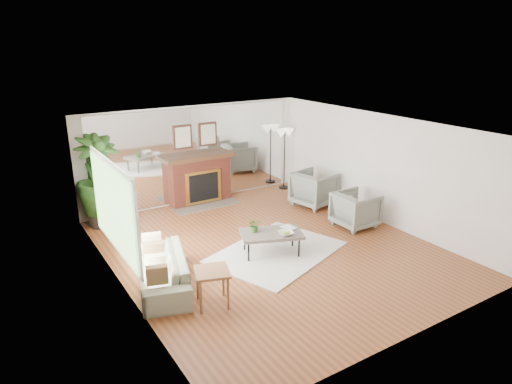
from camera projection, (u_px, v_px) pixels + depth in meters
ground at (270, 248)px, 9.33m from camera, size 7.00×7.00×0.00m
wall_left at (119, 221)px, 7.42m from camera, size 0.02×7.00×2.50m
wall_right at (379, 169)px, 10.44m from camera, size 0.02×7.00×2.50m
wall_back at (195, 154)px, 11.73m from camera, size 6.00×0.02×2.50m
mirror_panel at (196, 154)px, 11.72m from camera, size 5.40×0.04×2.40m
window_panel at (113, 208)px, 7.73m from camera, size 0.04×2.40×1.50m
fireplace at (200, 178)px, 11.73m from camera, size 1.85×0.83×2.05m
area_rug at (277, 252)px, 9.13m from camera, size 3.02×2.58×0.03m
coffee_table at (271, 234)px, 8.93m from camera, size 1.36×1.09×0.48m
sofa at (162, 270)px, 7.84m from camera, size 1.31×2.13×0.58m
armchair_back at (314, 189)px, 11.64m from camera, size 1.13×1.11×0.88m
armchair_front at (356, 210)px, 10.32m from camera, size 0.89×0.87×0.81m
side_table at (212, 276)px, 7.21m from camera, size 0.67×0.67×0.61m
potted_ficus at (98, 178)px, 10.17m from camera, size 1.24×1.24×2.10m
floor_lamp at (285, 138)px, 12.64m from camera, size 0.56×0.31×1.71m
tabletop_plant at (255, 225)px, 8.90m from camera, size 0.31×0.28×0.28m
fruit_bowl at (286, 233)px, 8.79m from camera, size 0.34×0.34×0.07m
book at (284, 229)px, 9.05m from camera, size 0.25×0.32×0.02m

